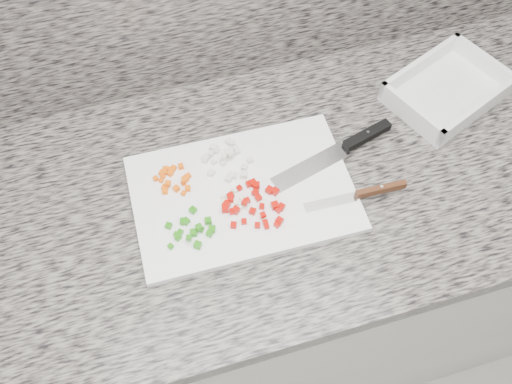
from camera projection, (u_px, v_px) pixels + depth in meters
cabinet at (260, 279)px, 1.51m from camera, size 3.92×0.62×0.86m
countertop at (261, 189)px, 1.13m from camera, size 3.96×0.64×0.04m
cutting_board at (243, 193)px, 1.09m from camera, size 0.42×0.29×0.01m
carrot_pile at (172, 178)px, 1.09m from camera, size 0.07×0.07×0.02m
onion_pile at (225, 159)px, 1.11m from camera, size 0.10×0.10×0.02m
green_pepper_pile at (192, 230)px, 1.03m from camera, size 0.09×0.09×0.02m
red_pepper_pile at (254, 204)px, 1.06m from camera, size 0.12×0.11×0.02m
garlic_pile at (233, 199)px, 1.07m from camera, size 0.05×0.05×0.01m
chef_knife at (348, 146)px, 1.13m from camera, size 0.27×0.10×0.02m
paring_knife at (368, 193)px, 1.07m from camera, size 0.20×0.02×0.02m
tray at (447, 91)px, 1.21m from camera, size 0.29×0.25×0.05m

